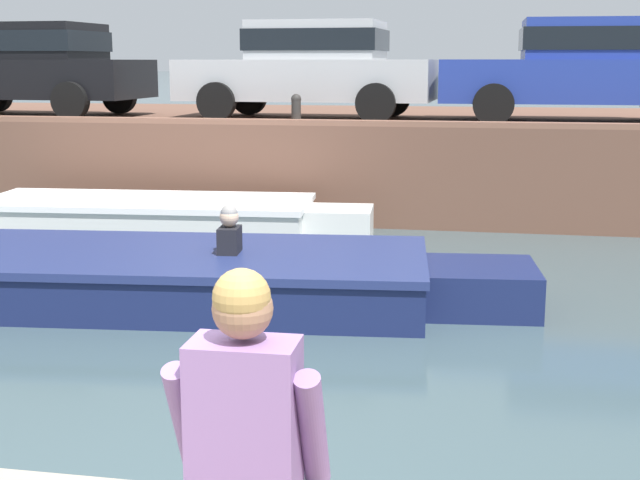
{
  "coord_description": "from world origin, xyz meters",
  "views": [
    {
      "loc": [
        1.56,
        -3.05,
        2.39
      ],
      "look_at": [
        0.36,
        3.37,
        1.08
      ],
      "focal_mm": 50.0,
      "sensor_mm": 36.0,
      "label": 1
    }
  ],
  "objects": [
    {
      "name": "boat_moored_west_white",
      "position": [
        -2.75,
        8.33,
        0.28
      ],
      "size": [
        5.38,
        1.96,
        0.55
      ],
      "color": "white",
      "rests_on": "ground"
    },
    {
      "name": "ground_plane",
      "position": [
        0.0,
        4.81,
        0.0
      ],
      "size": [
        400.0,
        400.0,
        0.0
      ],
      "primitive_type": "plane",
      "color": "#3D5156"
    },
    {
      "name": "far_quay_wall",
      "position": [
        0.0,
        12.63,
        0.74
      ],
      "size": [
        60.0,
        6.0,
        1.48
      ],
      "primitive_type": "cube",
      "color": "brown",
      "rests_on": "ground"
    },
    {
      "name": "mooring_bollard_mid",
      "position": [
        -1.21,
        9.88,
        1.72
      ],
      "size": [
        0.15,
        0.15,
        0.45
      ],
      "color": "#2D2B28",
      "rests_on": "far_quay_wall"
    },
    {
      "name": "car_left_inner_silver",
      "position": [
        -1.24,
        11.19,
        2.32
      ],
      "size": [
        4.09,
        2.03,
        1.54
      ],
      "color": "#B7BABC",
      "rests_on": "far_quay_wall"
    },
    {
      "name": "motorboat_passing",
      "position": [
        -1.47,
        5.27,
        0.26
      ],
      "size": [
        6.81,
        2.59,
        1.0
      ],
      "color": "navy",
      "rests_on": "ground"
    },
    {
      "name": "person_seated_right",
      "position": [
        0.8,
        -0.33,
        1.15
      ],
      "size": [
        0.53,
        0.53,
        0.97
      ],
      "color": "#282833",
      "rests_on": "near_quay"
    },
    {
      "name": "car_leftmost_black",
      "position": [
        -6.09,
        11.19,
        2.32
      ],
      "size": [
        4.02,
        2.09,
        1.54
      ],
      "color": "black",
      "rests_on": "far_quay_wall"
    },
    {
      "name": "far_wall_coping",
      "position": [
        0.0,
        9.75,
        1.52
      ],
      "size": [
        60.0,
        0.24,
        0.08
      ],
      "primitive_type": "cube",
      "color": "brown",
      "rests_on": "far_quay_wall"
    },
    {
      "name": "car_centre_blue",
      "position": [
        3.02,
        11.2,
        2.33
      ],
      "size": [
        4.27,
        2.01,
        1.54
      ],
      "color": "#233893",
      "rests_on": "far_quay_wall"
    }
  ]
}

